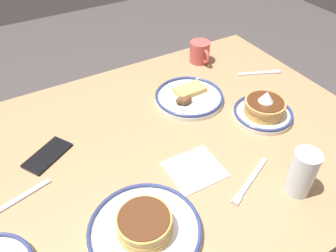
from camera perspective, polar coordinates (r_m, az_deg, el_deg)
dining_table at (r=1.12m, az=-1.39°, el=-8.03°), size 1.39×0.99×0.74m
plate_near_main at (r=1.18m, az=15.81°, el=2.62°), size 0.20×0.20×0.10m
plate_center_pancakes at (r=0.84m, az=-3.98°, el=-16.83°), size 0.28×0.28×0.06m
plate_far_companion at (r=1.22m, az=3.52°, el=4.95°), size 0.25×0.25×0.04m
coffee_mug at (r=1.44m, az=5.42°, el=12.35°), size 0.08×0.11×0.09m
drinking_glass at (r=0.95m, az=21.56°, el=-7.61°), size 0.07×0.07×0.14m
cell_phone at (r=1.07m, az=-19.66°, el=-4.67°), size 0.16×0.14×0.01m
paper_napkin at (r=0.98m, az=4.53°, el=-7.29°), size 0.15×0.14×0.00m
fork_near at (r=1.42m, az=15.21°, el=8.63°), size 0.17×0.08×0.01m
fork_far at (r=0.97m, az=13.68°, el=-8.91°), size 0.19×0.10×0.01m
tea_spoon at (r=0.99m, az=-25.47°, el=-12.00°), size 0.18×0.06×0.01m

